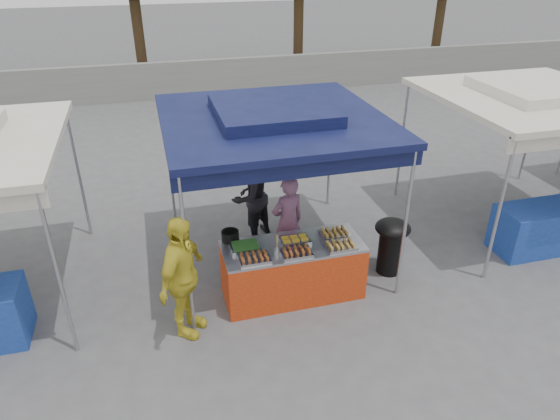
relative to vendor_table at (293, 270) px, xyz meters
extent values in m
plane|color=#505052|center=(0.00, 0.10, -0.43)|extent=(80.00, 80.00, 0.00)
cube|color=slate|center=(0.00, 11.10, 0.17)|extent=(40.00, 0.25, 1.20)
cylinder|color=#A7A7AE|center=(-1.50, -0.40, 0.72)|extent=(0.05, 0.05, 2.30)
cylinder|color=#A7A7AE|center=(1.50, -0.40, 0.72)|extent=(0.05, 0.05, 2.30)
cylinder|color=#A7A7AE|center=(-1.50, 2.60, 0.72)|extent=(0.05, 0.05, 2.30)
cylinder|color=#A7A7AE|center=(1.50, 2.60, 0.72)|extent=(0.05, 0.05, 2.30)
cube|color=#0E133A|center=(0.00, 1.10, 1.92)|extent=(3.20, 3.20, 0.10)
cube|color=#0E133A|center=(0.00, 1.10, 2.05)|extent=(1.65, 1.65, 0.18)
cube|color=#0E133A|center=(0.00, -0.40, 1.77)|extent=(3.20, 0.04, 0.25)
cylinder|color=#A7A7AE|center=(-3.00, -0.40, 0.72)|extent=(0.05, 0.05, 2.30)
cylinder|color=#A7A7AE|center=(-3.00, 2.60, 0.72)|extent=(0.05, 0.05, 2.30)
cylinder|color=#A7A7AE|center=(3.00, -0.40, 0.72)|extent=(0.05, 0.05, 2.30)
cylinder|color=#A7A7AE|center=(3.00, 2.60, 0.72)|extent=(0.05, 0.05, 2.30)
cylinder|color=#A7A7AE|center=(6.00, 2.60, 0.72)|extent=(0.05, 0.05, 2.30)
cube|color=beige|center=(4.50, 1.10, 1.92)|extent=(3.20, 3.20, 0.10)
cube|color=beige|center=(4.50, 1.10, 2.05)|extent=(1.65, 1.65, 0.18)
cube|color=navy|center=(4.50, 0.10, -0.03)|extent=(1.80, 0.70, 0.80)
cylinder|color=#3A2816|center=(-1.72, 12.88, 1.79)|extent=(0.36, 0.36, 4.44)
cylinder|color=#3A2816|center=(3.98, 12.74, 1.85)|extent=(0.36, 0.36, 4.55)
cylinder|color=#3A2816|center=(9.80, 12.76, 1.71)|extent=(0.36, 0.36, 4.26)
cube|color=#AC300F|center=(0.00, 0.00, -0.02)|extent=(2.00, 0.80, 0.81)
cube|color=#A7A7AE|center=(0.00, 0.00, 0.40)|extent=(2.00, 0.80, 0.04)
cube|color=#B2B2B7|center=(-0.61, -0.23, 0.45)|extent=(0.42, 0.30, 0.05)
cube|color=brown|center=(-0.61, -0.23, 0.49)|extent=(0.35, 0.25, 0.02)
cube|color=#B2B2B7|center=(-0.03, -0.24, 0.45)|extent=(0.42, 0.30, 0.05)
cube|color=brown|center=(-0.03, -0.24, 0.49)|extent=(0.35, 0.25, 0.02)
cube|color=#B2B2B7|center=(0.62, -0.24, 0.45)|extent=(0.42, 0.30, 0.05)
cube|color=olive|center=(0.62, -0.24, 0.49)|extent=(0.35, 0.25, 0.02)
cube|color=#B2B2B7|center=(-0.67, 0.09, 0.45)|extent=(0.42, 0.30, 0.05)
cube|color=#1F4E1A|center=(-0.67, 0.09, 0.49)|extent=(0.35, 0.25, 0.02)
cube|color=#B2B2B7|center=(0.05, 0.08, 0.45)|extent=(0.42, 0.30, 0.05)
cube|color=gold|center=(0.05, 0.08, 0.49)|extent=(0.35, 0.25, 0.02)
cube|color=#B2B2B7|center=(0.66, 0.10, 0.45)|extent=(0.42, 0.30, 0.05)
cube|color=olive|center=(0.66, 0.10, 0.49)|extent=(0.35, 0.25, 0.02)
cylinder|color=black|center=(-0.83, 0.37, 0.50)|extent=(0.25, 0.25, 0.15)
cylinder|color=#A7A7AE|center=(-0.26, -0.10, 0.47)|extent=(0.08, 0.08, 0.10)
cylinder|color=black|center=(1.64, 0.16, -0.06)|extent=(0.38, 0.38, 0.73)
ellipsoid|color=black|center=(1.64, 0.16, 0.37)|extent=(0.55, 0.55, 0.25)
cube|color=navy|center=(-0.50, 0.73, -0.27)|extent=(0.53, 0.37, 0.32)
cube|color=navy|center=(0.23, 0.58, -0.28)|extent=(0.48, 0.34, 0.29)
cube|color=navy|center=(0.23, 0.58, 0.00)|extent=(0.46, 0.33, 0.28)
imported|color=#7A4E6E|center=(0.15, 0.79, 0.34)|extent=(0.63, 0.50, 1.53)
imported|color=black|center=(-0.25, 1.73, 0.39)|extent=(1.01, 0.97, 1.64)
imported|color=gold|center=(-1.58, -0.41, 0.44)|extent=(0.90, 1.09, 1.74)
camera|label=1|loc=(-1.74, -5.70, 4.21)|focal=32.00mm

